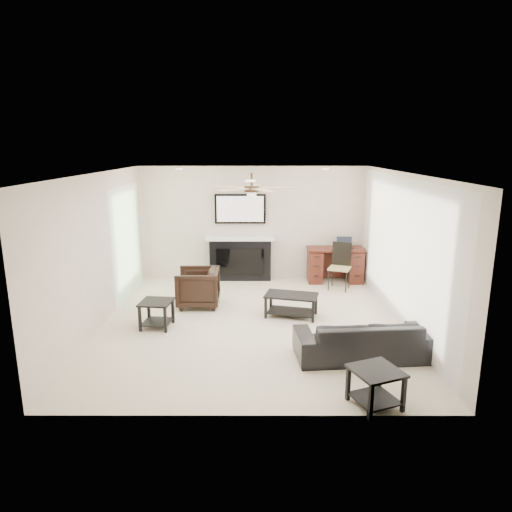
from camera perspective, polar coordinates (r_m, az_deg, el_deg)
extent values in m
plane|color=beige|center=(7.81, -0.52, -8.32)|extent=(5.50, 5.50, 0.00)
cube|color=white|center=(7.26, -0.57, 10.31)|extent=(5.00, 5.50, 0.04)
cube|color=beige|center=(10.14, -0.38, 4.11)|extent=(5.00, 0.04, 2.50)
cube|color=beige|center=(4.80, -0.89, -6.66)|extent=(5.00, 0.04, 2.50)
cube|color=beige|center=(7.87, -19.06, 0.62)|extent=(0.04, 5.50, 2.50)
cube|color=beige|center=(7.82, 18.10, 0.62)|extent=(0.04, 5.50, 2.50)
cube|color=silver|center=(7.90, 17.52, 0.64)|extent=(0.04, 5.10, 2.40)
cube|color=#93BC89|center=(9.35, -15.73, 1.55)|extent=(0.04, 1.80, 2.10)
cylinder|color=#382619|center=(7.38, -0.55, 8.42)|extent=(1.40, 1.40, 0.30)
imported|color=black|center=(6.68, 13.31, -10.01)|extent=(1.96, 0.90, 0.56)
imported|color=black|center=(8.57, -7.27, -3.92)|extent=(0.79, 0.77, 0.71)
cube|color=black|center=(8.05, 4.42, -6.17)|extent=(0.99, 0.70, 0.40)
cube|color=black|center=(5.58, 14.69, -15.64)|extent=(0.68, 0.68, 0.45)
cube|color=black|center=(7.73, -12.30, -7.11)|extent=(0.55, 0.55, 0.45)
cube|color=black|center=(10.03, -1.98, 2.28)|extent=(1.52, 0.34, 1.91)
cube|color=#431D10|center=(10.15, 9.83, -1.10)|extent=(1.22, 0.56, 0.76)
cube|color=black|center=(9.60, 10.40, -1.32)|extent=(0.55, 0.56, 0.97)
cube|color=black|center=(10.06, 11.09, 1.60)|extent=(0.33, 0.24, 0.23)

